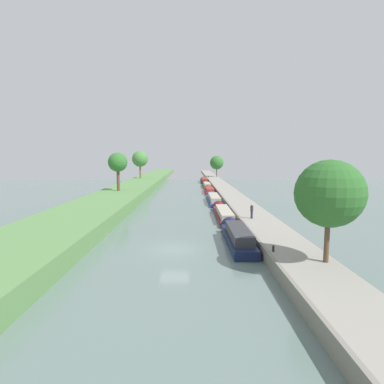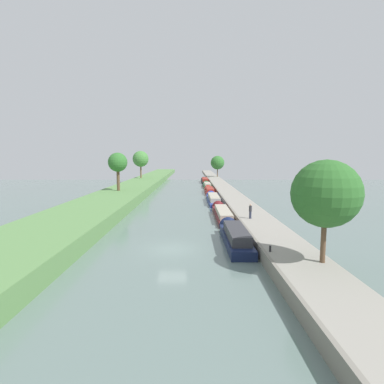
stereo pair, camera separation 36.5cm
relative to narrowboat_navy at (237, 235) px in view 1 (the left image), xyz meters
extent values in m
plane|color=slate|center=(-5.70, -2.13, -0.66)|extent=(160.00, 160.00, 0.00)
cube|color=#5B894C|center=(-17.24, -2.13, 0.15)|extent=(8.75, 260.00, 1.61)
cube|color=gray|center=(3.49, -2.13, -0.15)|extent=(4.05, 260.00, 1.01)
cube|color=gray|center=(1.34, -2.13, -0.13)|extent=(0.25, 260.00, 1.06)
cube|color=#141E42|center=(0.00, -0.67, -0.27)|extent=(2.01, 9.44, 0.78)
cube|color=#333338|center=(0.00, -1.14, 0.55)|extent=(1.65, 6.60, 0.85)
cone|color=#141E42|center=(0.00, 4.65, -0.27)|extent=(1.91, 1.21, 1.91)
cube|color=maroon|center=(0.06, 11.44, -0.37)|extent=(1.91, 12.10, 0.57)
cube|color=#B2A893|center=(0.06, 10.84, 0.24)|extent=(1.57, 8.47, 0.65)
cone|color=maroon|center=(0.06, 18.06, -0.37)|extent=(1.81, 1.15, 1.81)
cube|color=#283D93|center=(-0.18, 24.98, -0.36)|extent=(1.96, 12.35, 0.58)
cube|color=#B2A893|center=(-0.18, 24.36, 0.30)|extent=(1.61, 8.64, 0.75)
cone|color=#283D93|center=(-0.18, 31.74, -0.36)|extent=(1.86, 1.18, 1.86)
cube|color=maroon|center=(-0.11, 38.37, -0.31)|extent=(1.86, 10.49, 0.69)
cube|color=maroon|center=(-0.11, 37.85, 0.32)|extent=(1.52, 7.35, 0.57)
cone|color=maroon|center=(-0.11, 44.18, -0.31)|extent=(1.76, 1.11, 1.76)
cube|color=#1E6033|center=(0.04, 51.15, -0.35)|extent=(1.87, 10.87, 0.62)
cube|color=#B2A893|center=(0.04, 50.60, 0.26)|extent=(1.53, 7.61, 0.59)
cone|color=#1E6033|center=(0.04, 57.14, -0.35)|extent=(1.78, 1.12, 1.78)
cube|color=black|center=(0.02, 66.17, -0.35)|extent=(2.04, 13.27, 0.62)
cube|color=maroon|center=(0.02, 65.50, 0.36)|extent=(1.67, 9.29, 0.79)
cone|color=black|center=(0.02, 73.42, -0.35)|extent=(1.94, 1.22, 1.94)
cylinder|color=brown|center=(4.64, -8.17, 2.04)|extent=(0.33, 0.33, 3.37)
sphere|color=#2D6628|center=(4.64, -8.17, 4.93)|extent=(4.39, 4.39, 4.39)
cylinder|color=brown|center=(4.94, 78.39, 2.15)|extent=(0.32, 0.32, 3.59)
sphere|color=#33702D|center=(4.94, 78.39, 5.25)|extent=(4.75, 4.75, 4.75)
cylinder|color=brown|center=(-19.22, 62.39, 3.17)|extent=(0.45, 0.45, 4.43)
sphere|color=#47843D|center=(-19.22, 62.39, 6.68)|extent=(4.69, 4.69, 4.69)
cylinder|color=brown|center=(-17.83, 28.98, 3.13)|extent=(0.56, 0.56, 4.35)
sphere|color=#33702D|center=(-17.83, 28.98, 6.29)|extent=(3.57, 3.57, 3.57)
cylinder|color=#282D42|center=(2.61, 6.09, 0.77)|extent=(0.26, 0.26, 0.82)
cylinder|color=#333338|center=(2.61, 6.09, 1.49)|extent=(0.34, 0.34, 0.62)
sphere|color=tan|center=(2.61, 6.09, 1.91)|extent=(0.22, 0.22, 0.22)
cylinder|color=black|center=(1.77, -5.92, 0.58)|extent=(0.16, 0.16, 0.45)
cylinder|color=black|center=(1.77, 73.61, 0.58)|extent=(0.16, 0.16, 0.45)
camera|label=1|loc=(-4.34, -27.39, 7.28)|focal=28.21mm
camera|label=2|loc=(-3.98, -27.39, 7.28)|focal=28.21mm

